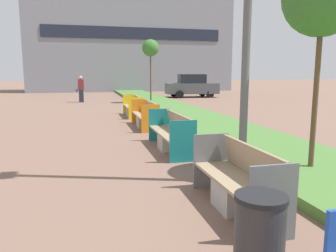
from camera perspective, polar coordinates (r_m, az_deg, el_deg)
name	(u,v)px	position (r m, az deg, el deg)	size (l,w,h in m)	color
planter_grass_strip	(234,135)	(10.19, 11.40, -1.55)	(2.80, 120.00, 0.18)	#4C7A38
building_backdrop	(131,41)	(37.78, -6.42, 14.45)	(21.81, 5.75, 10.87)	gray
bench_grey_frame	(238,185)	(4.90, 12.04, -10.01)	(0.65, 1.98, 0.94)	#ADA8A0
bench_teal_frame	(171,135)	(8.39, 0.55, -1.66)	(0.65, 2.47, 0.94)	#ADA8A0
bench_orange_frame	(146,117)	(11.94, -3.92, 1.57)	(0.65, 2.35, 0.94)	#ADA8A0
bench_yellow_frame	(133,108)	(15.04, -6.08, 3.09)	(0.65, 2.06, 0.94)	#ADA8A0
litter_bin	(259,238)	(3.36, 15.60, -18.32)	(0.49, 0.49, 0.85)	#2D2D30
sapling_tree_far	(150,49)	(21.74, -3.07, 13.30)	(1.09, 1.09, 4.10)	brown
pedestrian_walking	(81,89)	(22.89, -14.94, 6.27)	(0.53, 0.24, 1.77)	#232633
parked_car_distant	(192,86)	(26.88, 4.14, 6.97)	(4.36, 2.19, 1.86)	#474C51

